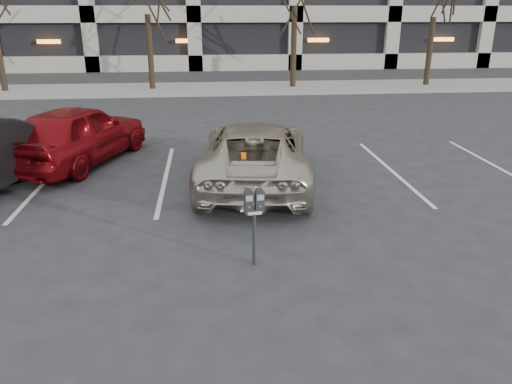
% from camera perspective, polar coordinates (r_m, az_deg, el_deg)
% --- Properties ---
extents(ground, '(140.00, 140.00, 0.00)m').
position_cam_1_polar(ground, '(10.01, -3.22, -2.21)').
color(ground, '#28282B').
rests_on(ground, ground).
extents(sidewalk, '(80.00, 4.00, 0.12)m').
position_cam_1_polar(sidewalk, '(25.53, -4.87, 11.69)').
color(sidewalk, gray).
rests_on(sidewalk, ground).
extents(stall_lines, '(16.90, 5.20, 0.00)m').
position_cam_1_polar(stall_lines, '(12.21, -10.29, 1.71)').
color(stall_lines, silver).
rests_on(stall_lines, ground).
extents(parking_meter, '(0.33, 0.16, 1.25)m').
position_cam_1_polar(parking_meter, '(7.59, -0.21, -1.89)').
color(parking_meter, black).
rests_on(parking_meter, ground).
extents(suv_silver, '(2.98, 5.41, 1.44)m').
position_cam_1_polar(suv_silver, '(11.43, -0.14, 4.49)').
color(suv_silver, beige).
rests_on(suv_silver, ground).
extents(car_red, '(3.36, 4.96, 1.57)m').
position_cam_1_polar(car_red, '(13.72, -19.75, 6.27)').
color(car_red, maroon).
rests_on(car_red, ground).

